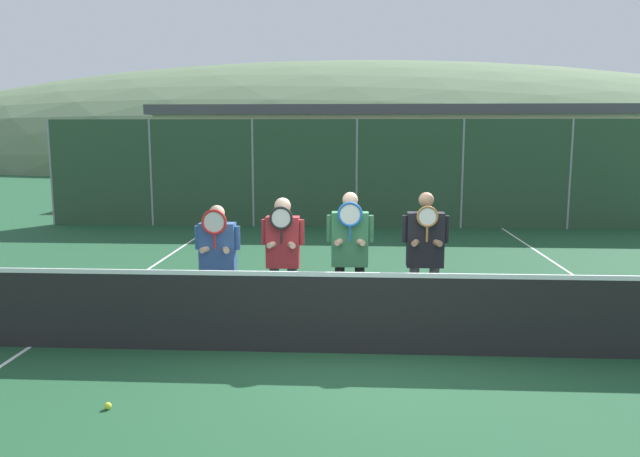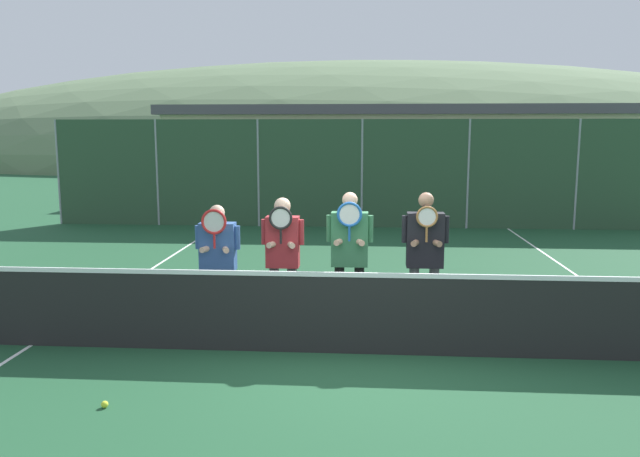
{
  "view_description": "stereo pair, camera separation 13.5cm",
  "coord_description": "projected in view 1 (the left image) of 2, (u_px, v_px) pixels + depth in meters",
  "views": [
    {
      "loc": [
        -0.03,
        -7.18,
        2.63
      ],
      "look_at": [
        -0.5,
        1.09,
        1.35
      ],
      "focal_mm": 35.0,
      "sensor_mm": 36.0,
      "label": 1
    },
    {
      "loc": [
        0.1,
        -7.17,
        2.63
      ],
      "look_at": [
        -0.5,
        1.09,
        1.35
      ],
      "focal_mm": 35.0,
      "sensor_mm": 36.0,
      "label": 2
    }
  ],
  "objects": [
    {
      "name": "ground_plane",
      "position": [
        356.0,
        353.0,
        7.48
      ],
      "size": [
        120.0,
        120.0,
        0.0
      ],
      "primitive_type": "plane",
      "color": "#1E4C2D"
    },
    {
      "name": "hill_distant",
      "position": [
        356.0,
        160.0,
        59.77
      ],
      "size": [
        91.77,
        50.98,
        17.84
      ],
      "color": "#5B7551",
      "rests_on": "ground_plane"
    },
    {
      "name": "clubhouse_building",
      "position": [
        397.0,
        152.0,
        25.36
      ],
      "size": [
        18.98,
        5.5,
        3.65
      ],
      "color": "beige",
      "rests_on": "ground_plane"
    },
    {
      "name": "fence_back",
      "position": [
        357.0,
        174.0,
        17.27
      ],
      "size": [
        17.47,
        0.06,
        2.99
      ],
      "color": "gray",
      "rests_on": "ground_plane"
    },
    {
      "name": "tennis_net",
      "position": [
        357.0,
        312.0,
        7.4
      ],
      "size": [
        10.85,
        0.09,
        1.1
      ],
      "color": "gray",
      "rests_on": "ground_plane"
    },
    {
      "name": "court_line_left_sideline",
      "position": [
        121.0,
        287.0,
        10.67
      ],
      "size": [
        0.05,
        16.0,
        0.01
      ],
      "primitive_type": "cube",
      "color": "white",
      "rests_on": "ground_plane"
    },
    {
      "name": "court_line_right_sideline",
      "position": [
        602.0,
        294.0,
        10.21
      ],
      "size": [
        0.05,
        16.0,
        0.01
      ],
      "primitive_type": "cube",
      "color": "white",
      "rests_on": "ground_plane"
    },
    {
      "name": "player_leftmost",
      "position": [
        218.0,
        256.0,
        8.25
      ],
      "size": [
        0.6,
        0.34,
        1.68
      ],
      "color": "#232838",
      "rests_on": "ground_plane"
    },
    {
      "name": "player_center_left",
      "position": [
        283.0,
        252.0,
        8.25
      ],
      "size": [
        0.57,
        0.34,
        1.78
      ],
      "color": "#56565B",
      "rests_on": "ground_plane"
    },
    {
      "name": "player_center_right",
      "position": [
        350.0,
        250.0,
        8.14
      ],
      "size": [
        0.61,
        0.34,
        1.87
      ],
      "color": "black",
      "rests_on": "ground_plane"
    },
    {
      "name": "player_rightmost",
      "position": [
        425.0,
        251.0,
        8.08
      ],
      "size": [
        0.61,
        0.34,
        1.87
      ],
      "color": "#56565B",
      "rests_on": "ground_plane"
    },
    {
      "name": "car_far_left",
      "position": [
        229.0,
        186.0,
        20.73
      ],
      "size": [
        4.35,
        1.91,
        1.71
      ],
      "color": "black",
      "rests_on": "ground_plane"
    },
    {
      "name": "car_left_of_center",
      "position": [
        376.0,
        183.0,
        20.61
      ],
      "size": [
        4.17,
        1.99,
        1.89
      ],
      "color": "slate",
      "rests_on": "ground_plane"
    },
    {
      "name": "car_center",
      "position": [
        522.0,
        187.0,
        20.45
      ],
      "size": [
        4.05,
        2.02,
        1.68
      ],
      "color": "#285638",
      "rests_on": "ground_plane"
    },
    {
      "name": "tennis_ball_on_court",
      "position": [
        108.0,
        406.0,
        5.97
      ],
      "size": [
        0.07,
        0.07,
        0.07
      ],
      "color": "#CCDB33",
      "rests_on": "ground_plane"
    }
  ]
}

